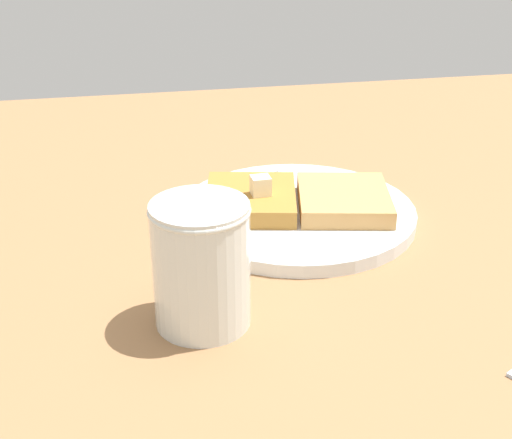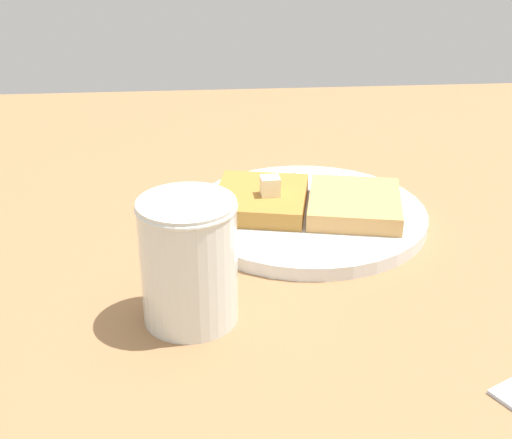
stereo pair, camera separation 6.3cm
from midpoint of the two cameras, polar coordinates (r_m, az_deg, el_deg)
name	(u,v)px [view 2 (the right image)]	position (r cm, az deg, el deg)	size (l,w,h in cm)	color
table_surface	(343,274)	(67.59, 9.66, -4.41)	(117.92, 117.92, 2.96)	#956A43
plate	(307,215)	(73.31, 6.56, 0.33)	(24.34, 24.34, 1.35)	white
toast_slice_left	(261,199)	(72.82, 2.88, 1.58)	(9.11, 10.35, 1.82)	#AE7631
toast_slice_middle	(354,204)	(72.85, 10.37, 1.17)	(9.11, 10.35, 1.82)	tan
butter_pat_primary	(270,186)	(71.31, 3.68, 2.64)	(1.90, 1.71, 1.90)	#F5EBC5
fork	(248,188)	(77.17, 1.72, 2.46)	(14.81, 8.76, 0.36)	silver
syrup_jar	(189,266)	(55.44, -2.13, -3.84)	(7.76, 7.76, 10.28)	#44190E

